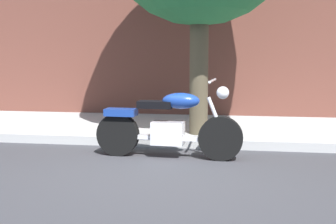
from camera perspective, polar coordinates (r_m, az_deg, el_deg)
ground_plane at (r=5.52m, az=-0.45°, el=-7.48°), size 60.00×60.00×0.00m
sidewalk at (r=8.15m, az=2.66°, el=-2.18°), size 21.67×2.88×0.14m
motorcycle at (r=6.05m, az=-0.00°, el=-1.90°), size 2.07×0.70×1.10m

